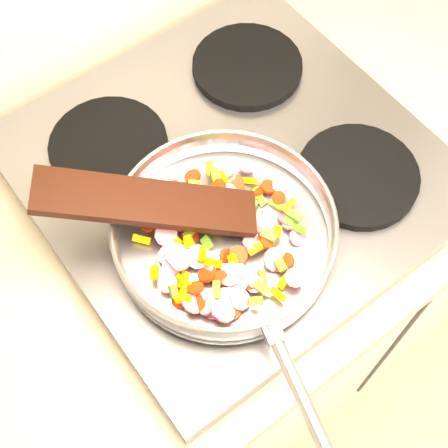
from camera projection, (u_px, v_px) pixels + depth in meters
base_cabinet at (442, 140)px, 1.63m from camera, size 3.00×0.65×0.86m
cooktop at (231, 170)px, 1.00m from camera, size 0.60×0.60×0.04m
grate_fl at (213, 275)px, 0.89m from camera, size 0.19×0.19×0.02m
grate_fr at (358, 176)px, 0.97m from camera, size 0.19×0.19×0.02m
grate_bl at (109, 146)px, 0.99m from camera, size 0.19×0.19×0.02m
grate_br at (247, 66)px, 1.07m from camera, size 0.19×0.19×0.02m
saute_pan at (225, 232)px, 0.88m from camera, size 0.35×0.51×0.06m
vegetable_heap at (223, 242)px, 0.88m from camera, size 0.26×0.27×0.05m
wooden_spatula at (147, 202)px, 0.86m from camera, size 0.29×0.23×0.09m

